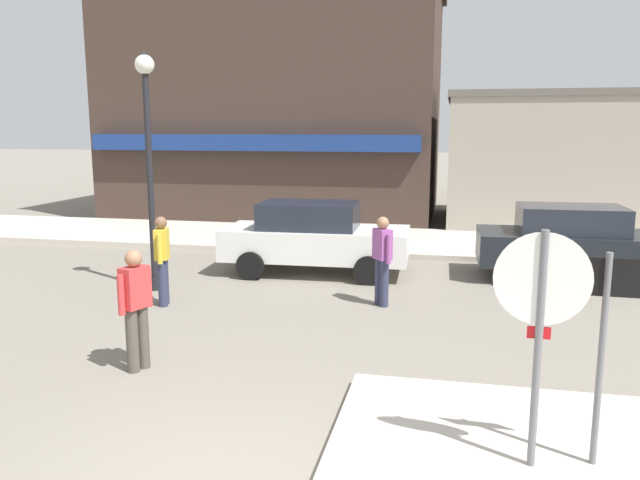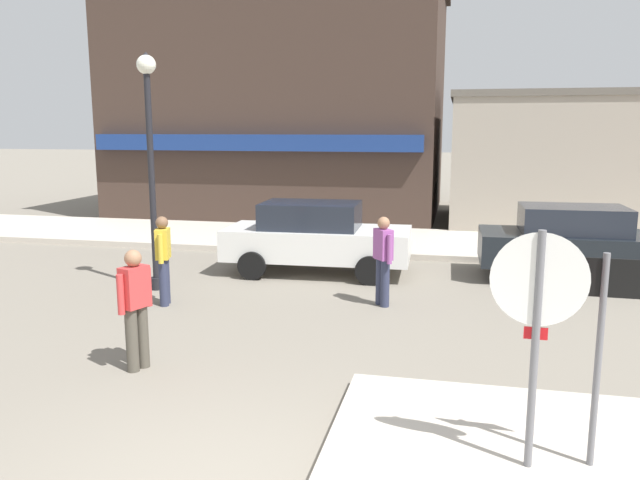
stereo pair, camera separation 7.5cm
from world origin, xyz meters
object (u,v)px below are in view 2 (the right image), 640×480
Objects in this scene: lamp_post at (150,138)px; parked_car_nearest at (316,237)px; parked_car_second at (577,242)px; stop_sign at (537,319)px; one_way_sign at (600,339)px; pedestrian_kerb_side at (136,306)px; pedestrian_crossing_near at (383,258)px; pedestrian_crossing_far at (163,258)px.

lamp_post reaches higher than parked_car_nearest.
stop_sign is at bearing -102.16° from parked_car_second.
one_way_sign is at bearing -37.56° from lamp_post.
pedestrian_kerb_side is (1.71, -3.87, -2.09)m from lamp_post.
lamp_post is at bearing 142.44° from one_way_sign.
parked_car_nearest is at bearing 127.79° from pedestrian_crossing_near.
one_way_sign is 9.00m from lamp_post.
stop_sign is 8.34m from parked_car_second.
lamp_post is at bearing 177.86° from pedestrian_crossing_near.
one_way_sign reaches higher than pedestrian_kerb_side.
stop_sign is at bearing -69.91° from pedestrian_crossing_near.
parked_car_nearest is at bearing 80.02° from pedestrian_kerb_side.
pedestrian_kerb_side is at bearing -126.94° from pedestrian_crossing_near.
parked_car_second is 2.50× the size of pedestrian_crossing_far.
pedestrian_crossing_far is (-7.55, -3.56, 0.06)m from parked_car_second.
lamp_post is at bearing -162.52° from parked_car_second.
pedestrian_kerb_side is at bearing -66.12° from lamp_post.
one_way_sign is 0.46× the size of lamp_post.
lamp_post is 4.07m from parked_car_nearest.
pedestrian_crossing_near is 1.00× the size of pedestrian_kerb_side.
lamp_post is at bearing 139.41° from stop_sign.
parked_car_second is at bearing 25.22° from pedestrian_crossing_far.
lamp_post is 2.82× the size of pedestrian_kerb_side.
pedestrian_crossing_near is at bearing -2.14° from lamp_post.
stop_sign is 1.43× the size of pedestrian_crossing_near.
pedestrian_kerb_side is at bearing -99.98° from parked_car_nearest.
lamp_post reaches higher than pedestrian_crossing_far.
pedestrian_crossing_near reaches higher than parked_car_second.
pedestrian_crossing_near is 4.63m from pedestrian_kerb_side.
parked_car_second is 4.62m from pedestrian_crossing_near.
lamp_post is at bearing -143.09° from parked_car_nearest.
pedestrian_crossing_near is (-2.51, 5.23, -0.46)m from one_way_sign.
one_way_sign is 7.75m from pedestrian_crossing_far.
stop_sign is 8.49m from parked_car_nearest.
parked_car_second is at bearing 77.84° from stop_sign.
pedestrian_crossing_near and pedestrian_crossing_far have the same top height.
parked_car_second is (5.45, 0.51, 0.00)m from parked_car_nearest.
pedestrian_kerb_side is at bearing -135.18° from parked_car_second.
pedestrian_crossing_near is at bearing -143.44° from parked_car_second.
parked_car_second is 8.34m from pedestrian_crossing_far.
pedestrian_crossing_far is at bearing -168.21° from pedestrian_crossing_near.
lamp_post is at bearing 124.40° from pedestrian_crossing_far.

